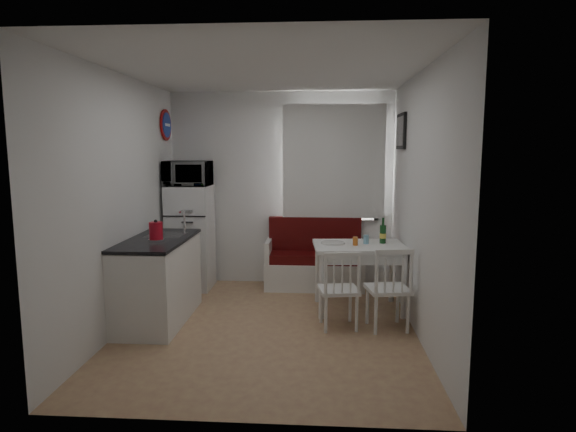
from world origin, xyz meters
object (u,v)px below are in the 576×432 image
object	(u,v)px
dining_table	(359,252)
kettle	(156,231)
chair_right	(389,280)
fridge	(191,237)
kitchen_counter	(159,279)
microwave	(188,173)
wine_bottle	(383,230)
chair_left	(339,282)
bench	(314,265)

from	to	relation	value
dining_table	kettle	bearing A→B (deg)	-167.38
dining_table	chair_right	xyz separation A→B (m)	(0.25, -0.66, -0.14)
fridge	dining_table	bearing A→B (deg)	-19.35
kitchen_counter	microwave	bearing A→B (deg)	89.06
chair_right	wine_bottle	xyz separation A→B (m)	(0.02, 0.76, 0.38)
microwave	wine_bottle	bearing A→B (deg)	-14.03
chair_right	kitchen_counter	bearing A→B (deg)	165.75
chair_left	kettle	size ratio (longest dim) A/B	2.03
dining_table	chair_left	xyz separation A→B (m)	(-0.25, -0.66, -0.17)
fridge	microwave	xyz separation A→B (m)	(0.00, -0.05, 0.84)
chair_left	microwave	xyz separation A→B (m)	(-1.91, 1.36, 1.02)
bench	kettle	distance (m)	2.32
bench	chair_right	bearing A→B (deg)	-63.36
kettle	chair_left	bearing A→B (deg)	-0.11
dining_table	chair_right	bearing A→B (deg)	-73.68
kitchen_counter	chair_left	size ratio (longest dim) A/B	2.96
chair_right	wine_bottle	world-z (taller)	wine_bottle
kitchen_counter	dining_table	size ratio (longest dim) A/B	1.23
dining_table	chair_left	distance (m)	0.72
wine_bottle	microwave	bearing A→B (deg)	165.97
kitchen_counter	microwave	world-z (taller)	microwave
kitchen_counter	chair_right	world-z (taller)	kitchen_counter
chair_left	chair_right	world-z (taller)	chair_right
kitchen_counter	wine_bottle	world-z (taller)	kitchen_counter
dining_table	kettle	size ratio (longest dim) A/B	4.90
dining_table	wine_bottle	size ratio (longest dim) A/B	3.64
kitchen_counter	fridge	xyz separation A→B (m)	(0.02, 1.24, 0.23)
microwave	wine_bottle	distance (m)	2.58
fridge	chair_right	bearing A→B (deg)	-30.50
chair_left	wine_bottle	distance (m)	1.00
chair_right	microwave	xyz separation A→B (m)	(-2.41, 1.37, 0.99)
chair_left	fridge	size ratio (longest dim) A/B	0.33
kitchen_counter	wine_bottle	distance (m)	2.56
dining_table	kettle	distance (m)	2.25
kettle	wine_bottle	size ratio (longest dim) A/B	0.74
chair_left	fridge	distance (m)	2.38
chair_right	fridge	world-z (taller)	fridge
chair_left	microwave	bearing A→B (deg)	135.18
bench	chair_left	distance (m)	1.56
fridge	wine_bottle	xyz separation A→B (m)	(2.43, -0.66, 0.23)
dining_table	chair_left	size ratio (longest dim) A/B	2.41
bench	chair_left	size ratio (longest dim) A/B	2.92
kitchen_counter	dining_table	bearing A→B (deg)	12.63
kitchen_counter	microwave	size ratio (longest dim) A/B	2.27
chair_right	kettle	bearing A→B (deg)	169.63
bench	wine_bottle	world-z (taller)	wine_bottle
bench	chair_left	world-z (taller)	bench
fridge	wine_bottle	world-z (taller)	fridge
kitchen_counter	bench	distance (m)	2.15
bench	wine_bottle	size ratio (longest dim) A/B	4.40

